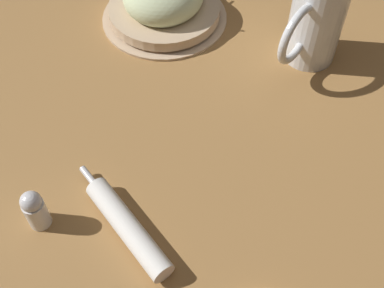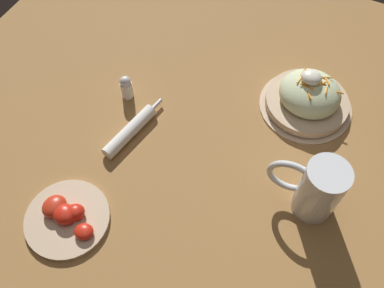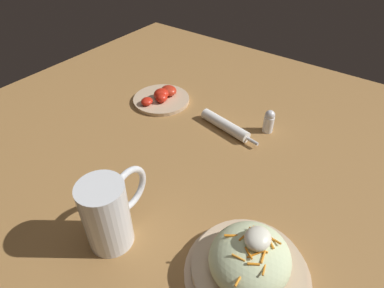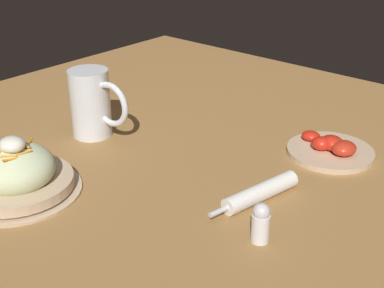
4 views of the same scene
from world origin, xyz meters
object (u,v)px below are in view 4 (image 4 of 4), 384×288
at_px(napkin_roll, 260,193).
at_px(salt_shaker, 261,222).
at_px(beer_mug, 92,106).
at_px(tomato_plate, 330,149).
at_px(salad_plate, 16,175).

relative_size(napkin_roll, salt_shaker, 2.93).
height_order(beer_mug, napkin_roll, beer_mug).
distance_m(beer_mug, tomato_plate, 0.50).
height_order(beer_mug, salt_shaker, beer_mug).
relative_size(beer_mug, tomato_plate, 0.88).
bearing_deg(tomato_plate, salt_shaker, -80.57).
height_order(salad_plate, tomato_plate, salad_plate).
distance_m(beer_mug, napkin_roll, 0.43).
bearing_deg(napkin_roll, tomato_plate, 87.70).
relative_size(beer_mug, salt_shaker, 2.32).
bearing_deg(tomato_plate, salad_plate, -125.25).
xyz_separation_m(beer_mug, salt_shaker, (0.49, -0.09, -0.03)).
relative_size(beer_mug, napkin_roll, 0.79).
relative_size(salad_plate, salt_shaker, 3.39).
bearing_deg(beer_mug, napkin_roll, 1.39).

